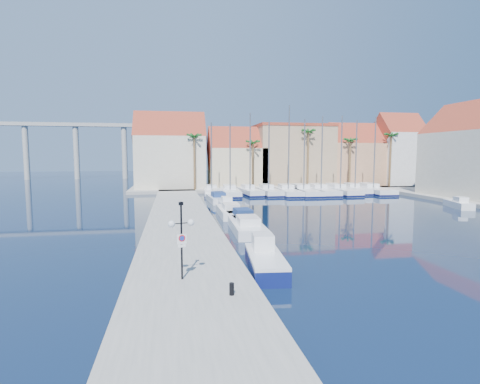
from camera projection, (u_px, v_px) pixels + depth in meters
name	position (u px, v px, depth m)	size (l,w,h in m)	color
ground	(333.00, 258.00, 23.11)	(260.00, 260.00, 0.00)	black
quay_west	(181.00, 221.00, 34.70)	(6.00, 77.00, 0.50)	gray
shore_north	(277.00, 186.00, 71.86)	(54.00, 16.00, 0.50)	gray
lamp_post	(181.00, 229.00, 17.47)	(1.23, 0.55, 3.71)	black
bollard	(232.00, 289.00, 15.69)	(0.21, 0.21, 0.52)	black
fishing_boat	(265.00, 260.00, 20.57)	(2.31, 5.48, 1.86)	#0E1854
motorboat_west_0	(247.00, 226.00, 30.88)	(2.64, 7.44, 1.40)	white
motorboat_west_1	(241.00, 217.00, 35.03)	(2.36, 6.55, 1.40)	white
motorboat_west_2	(230.00, 211.00, 39.03)	(2.32, 7.02, 1.40)	white
motorboat_west_3	(226.00, 204.00, 44.85)	(1.71, 5.05, 1.40)	white
motorboat_west_4	(218.00, 198.00, 50.52)	(2.68, 7.39, 1.40)	white
motorboat_west_5	(217.00, 194.00, 55.15)	(2.57, 6.82, 1.40)	white
motorboat_east_1	(459.00, 204.00, 44.70)	(2.84, 5.09, 1.40)	white
sailboat_0	(212.00, 192.00, 58.37)	(2.93, 8.87, 11.23)	white
sailboat_1	(230.00, 192.00, 58.52)	(3.17, 10.17, 11.07)	white
sailboat_2	(249.00, 191.00, 59.20)	(3.03, 9.06, 12.74)	white
sailboat_3	(268.00, 191.00, 59.56)	(2.65, 9.86, 11.42)	white
sailboat_4	(287.00, 191.00, 59.46)	(3.64, 11.17, 13.96)	white
sailboat_5	(302.00, 191.00, 59.89)	(3.30, 11.85, 11.90)	white
sailboat_6	(320.00, 191.00, 60.45)	(3.66, 11.80, 12.38)	white
sailboat_7	(338.00, 190.00, 60.89)	(3.34, 11.20, 12.52)	white
sailboat_8	(354.00, 189.00, 62.07)	(2.91, 9.27, 11.96)	white
sailboat_9	(371.00, 190.00, 62.01)	(3.91, 11.93, 12.43)	white
building_0	(170.00, 154.00, 66.69)	(12.30, 9.00, 13.50)	beige
building_1	(236.00, 160.00, 68.95)	(10.30, 8.00, 11.00)	beige
building_2	(292.00, 155.00, 71.79)	(14.20, 10.20, 11.50)	tan
building_3	(352.00, 157.00, 72.99)	(10.30, 8.00, 12.00)	tan
building_4	(397.00, 151.00, 73.50)	(8.30, 8.00, 14.00)	silver
building_6	(478.00, 153.00, 51.65)	(9.00, 14.30, 13.50)	beige
palm_0	(194.00, 138.00, 62.25)	(2.60, 2.60, 10.15)	brown
palm_1	(253.00, 144.00, 64.12)	(2.60, 2.60, 9.15)	brown
palm_2	(308.00, 134.00, 65.72)	(2.60, 2.60, 11.15)	brown
palm_3	(350.00, 142.00, 67.28)	(2.60, 2.60, 9.65)	brown
palm_4	(391.00, 137.00, 68.61)	(2.60, 2.60, 10.65)	brown
viaduct	(55.00, 139.00, 95.40)	(48.00, 2.20, 14.45)	#9E9E99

